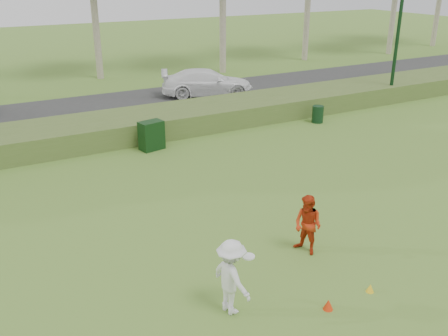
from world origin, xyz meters
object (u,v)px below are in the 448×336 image
cone_yellow (370,288)px  car_right (207,83)px  player_white (231,277)px  trash_bin (318,114)px  player_red (308,225)px  utility_cabinet (152,135)px  cone_orange (328,304)px

cone_yellow → car_right: bearing=74.4°
player_white → trash_bin: (10.30, 10.08, -0.44)m
player_white → player_red: size_ratio=1.07×
player_white → utility_cabinet: size_ratio=1.45×
utility_cabinet → car_right: (5.88, 6.75, 0.22)m
car_right → cone_yellow: bearing=-173.8°
cone_orange → cone_yellow: size_ratio=1.23×
car_right → player_red: bearing=-176.4°
player_red → cone_orange: player_red is taller
cone_orange → trash_bin: trash_bin is taller
player_red → car_right: (5.25, 15.91, 0.01)m
player_red → car_right: player_red is taller
cone_orange → cone_yellow: 1.22m
utility_cabinet → trash_bin: size_ratio=1.46×
trash_bin → utility_cabinet: bearing=178.6°
player_white → cone_yellow: (3.04, -0.91, -0.74)m
utility_cabinet → cone_yellow: bearing=-97.4°
player_red → utility_cabinet: player_red is taller
cone_orange → cone_yellow: cone_orange is taller
player_red → cone_yellow: bearing=-10.2°
cone_orange → trash_bin: size_ratio=0.30×
player_white → player_red: player_white is taller
cone_orange → utility_cabinet: bearing=88.1°
cone_yellow → utility_cabinet: 11.24m
cone_yellow → car_right: 18.64m
player_white → cone_yellow: size_ratio=8.56×
cone_yellow → trash_bin: trash_bin is taller
trash_bin → cone_yellow: bearing=-123.4°
cone_orange → cone_yellow: (1.22, 0.03, -0.02)m
player_red → cone_yellow: player_red is taller
utility_cabinet → trash_bin: 8.12m
car_right → cone_orange: bearing=-177.3°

